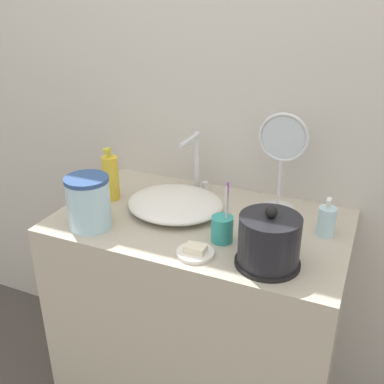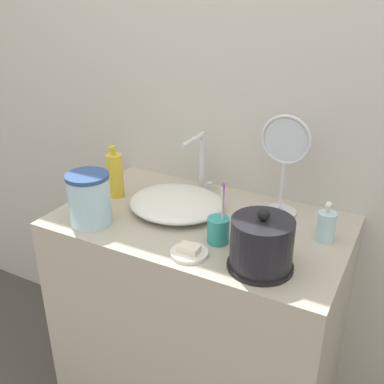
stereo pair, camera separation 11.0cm
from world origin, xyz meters
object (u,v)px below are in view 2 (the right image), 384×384
(lotion_bottle, at_px, (115,175))
(vanity_mirror, at_px, (284,160))
(water_pitcher, at_px, (89,199))
(shampoo_bottle, at_px, (326,226))
(toothbrush_cup, at_px, (218,229))
(faucet, at_px, (201,160))
(electric_kettle, at_px, (261,246))

(lotion_bottle, xyz_separation_m, vanity_mirror, (0.60, 0.16, 0.12))
(water_pitcher, bearing_deg, shampoo_bottle, 19.31)
(toothbrush_cup, height_order, vanity_mirror, vanity_mirror)
(lotion_bottle, height_order, shampoo_bottle, lotion_bottle)
(water_pitcher, bearing_deg, faucet, 61.34)
(toothbrush_cup, height_order, lotion_bottle, toothbrush_cup)
(faucet, bearing_deg, electric_kettle, -44.43)
(faucet, height_order, water_pitcher, faucet)
(faucet, bearing_deg, shampoo_bottle, -15.10)
(electric_kettle, relative_size, vanity_mirror, 0.53)
(faucet, relative_size, shampoo_bottle, 1.78)
(shampoo_bottle, xyz_separation_m, water_pitcher, (-0.74, -0.26, 0.04))
(shampoo_bottle, height_order, water_pitcher, water_pitcher)
(electric_kettle, distance_m, water_pitcher, 0.61)
(faucet, relative_size, toothbrush_cup, 1.13)
(vanity_mirror, bearing_deg, electric_kettle, -80.81)
(lotion_bottle, height_order, water_pitcher, lotion_bottle)
(electric_kettle, xyz_separation_m, lotion_bottle, (-0.66, 0.20, 0.01))
(lotion_bottle, distance_m, water_pitcher, 0.22)
(toothbrush_cup, height_order, shampoo_bottle, toothbrush_cup)
(faucet, height_order, shampoo_bottle, faucet)
(shampoo_bottle, bearing_deg, toothbrush_cup, -150.10)
(lotion_bottle, height_order, vanity_mirror, vanity_mirror)
(electric_kettle, bearing_deg, toothbrush_cup, 156.68)
(electric_kettle, xyz_separation_m, vanity_mirror, (-0.06, 0.36, 0.13))
(faucet, height_order, electric_kettle, faucet)
(toothbrush_cup, relative_size, lotion_bottle, 1.03)
(shampoo_bottle, distance_m, water_pitcher, 0.78)
(shampoo_bottle, relative_size, vanity_mirror, 0.37)
(faucet, xyz_separation_m, water_pitcher, (-0.22, -0.40, -0.05))
(toothbrush_cup, bearing_deg, lotion_bottle, 165.53)
(lotion_bottle, relative_size, vanity_mirror, 0.57)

